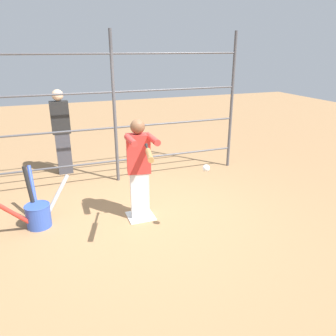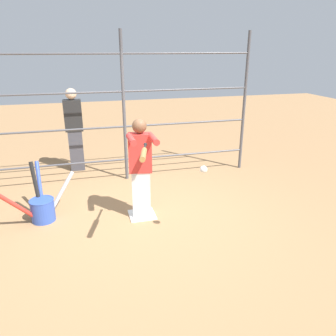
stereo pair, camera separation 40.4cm
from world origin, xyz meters
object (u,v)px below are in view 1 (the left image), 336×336
object	(u,v)px
baseball_bat_swinging	(149,154)
softball_in_flight	(206,168)
bat_bucket	(37,212)
bystander_behind_fence	(62,131)
batter	(139,167)

from	to	relation	value
baseball_bat_swinging	softball_in_flight	distance (m)	0.83
bat_bucket	bystander_behind_fence	world-z (taller)	bystander_behind_fence
bystander_behind_fence	bat_bucket	bearing A→B (deg)	75.77
bystander_behind_fence	softball_in_flight	bearing A→B (deg)	116.11
bat_bucket	bystander_behind_fence	size ratio (longest dim) A/B	0.63
batter	bystander_behind_fence	distance (m)	2.59
baseball_bat_swinging	bat_bucket	xyz separation A→B (m)	(1.36, -1.18, -1.10)
batter	softball_in_flight	world-z (taller)	batter
baseball_bat_swinging	bystander_behind_fence	size ratio (longest dim) A/B	0.50
softball_in_flight	baseball_bat_swinging	bearing A→B (deg)	3.20
softball_in_flight	bat_bucket	xyz separation A→B (m)	(2.14, -1.13, -0.80)
baseball_bat_swinging	bystander_behind_fence	xyz separation A→B (m)	(0.82, -3.31, -0.42)
batter	baseball_bat_swinging	xyz separation A→B (m)	(0.12, 0.90, 0.49)
softball_in_flight	bat_bucket	size ratio (longest dim) A/B	0.09
batter	bat_bucket	bearing A→B (deg)	-10.67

